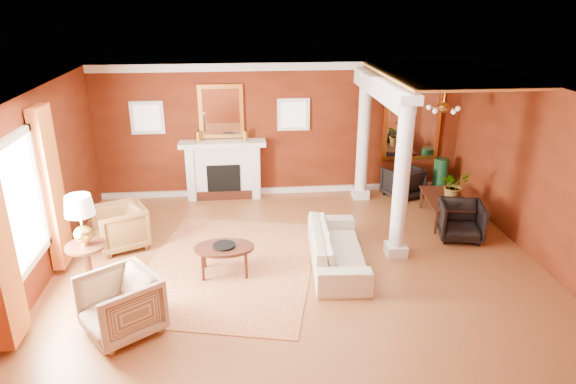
{
  "coord_description": "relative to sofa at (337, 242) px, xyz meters",
  "views": [
    {
      "loc": [
        -0.92,
        -7.4,
        4.25
      ],
      "look_at": [
        -0.15,
        0.54,
        1.15
      ],
      "focal_mm": 32.0,
      "sensor_mm": 36.0,
      "label": 1
    }
  ],
  "objects": [
    {
      "name": "ground",
      "position": [
        -0.62,
        -0.05,
        -0.42
      ],
      "size": [
        8.0,
        8.0,
        0.0
      ],
      "primitive_type": "plane",
      "color": "brown",
      "rests_on": "ground"
    },
    {
      "name": "room_shell",
      "position": [
        -0.62,
        -0.05,
        1.6
      ],
      "size": [
        8.04,
        7.04,
        2.92
      ],
      "color": "maroon",
      "rests_on": "ground"
    },
    {
      "name": "fireplace",
      "position": [
        -1.92,
        3.26,
        0.22
      ],
      "size": [
        1.85,
        0.42,
        1.29
      ],
      "color": "white",
      "rests_on": "ground"
    },
    {
      "name": "overmantel_mirror",
      "position": [
        -1.92,
        3.4,
        1.48
      ],
      "size": [
        0.95,
        0.07,
        1.15
      ],
      "color": "#EDAB45",
      "rests_on": "fireplace"
    },
    {
      "name": "flank_window_left",
      "position": [
        -3.47,
        3.41,
        1.38
      ],
      "size": [
        0.7,
        0.07,
        0.7
      ],
      "color": "white",
      "rests_on": "room_shell"
    },
    {
      "name": "flank_window_right",
      "position": [
        -0.37,
        3.41,
        1.38
      ],
      "size": [
        0.7,
        0.07,
        0.7
      ],
      "color": "white",
      "rests_on": "room_shell"
    },
    {
      "name": "left_window",
      "position": [
        -4.51,
        -0.65,
        1.0
      ],
      "size": [
        0.21,
        2.55,
        2.6
      ],
      "color": "white",
      "rests_on": "room_shell"
    },
    {
      "name": "column_front",
      "position": [
        1.08,
        0.25,
        1.01
      ],
      "size": [
        0.36,
        0.36,
        2.8
      ],
      "color": "white",
      "rests_on": "ground"
    },
    {
      "name": "column_back",
      "position": [
        1.08,
        2.95,
        1.01
      ],
      "size": [
        0.36,
        0.36,
        2.8
      ],
      "color": "white",
      "rests_on": "ground"
    },
    {
      "name": "header_beam",
      "position": [
        1.08,
        1.85,
        2.2
      ],
      "size": [
        0.3,
        3.2,
        0.32
      ],
      "primitive_type": "cube",
      "color": "white",
      "rests_on": "column_front"
    },
    {
      "name": "amber_ceiling",
      "position": [
        2.23,
        1.7,
        2.45
      ],
      "size": [
        2.3,
        3.4,
        0.04
      ],
      "primitive_type": "cube",
      "color": "gold",
      "rests_on": "room_shell"
    },
    {
      "name": "dining_mirror",
      "position": [
        2.28,
        3.4,
        1.13
      ],
      "size": [
        1.3,
        0.07,
        1.7
      ],
      "color": "#EDAB45",
      "rests_on": "room_shell"
    },
    {
      "name": "chandelier",
      "position": [
        2.28,
        1.75,
        1.83
      ],
      "size": [
        0.6,
        0.62,
        0.75
      ],
      "color": "gold",
      "rests_on": "room_shell"
    },
    {
      "name": "crown_trim",
      "position": [
        -0.62,
        3.41,
        2.4
      ],
      "size": [
        8.0,
        0.08,
        0.16
      ],
      "primitive_type": "cube",
      "color": "white",
      "rests_on": "room_shell"
    },
    {
      "name": "base_trim",
      "position": [
        -0.62,
        3.41,
        -0.36
      ],
      "size": [
        8.0,
        0.08,
        0.12
      ],
      "primitive_type": "cube",
      "color": "white",
      "rests_on": "ground"
    },
    {
      "name": "rug",
      "position": [
        -1.79,
        0.1,
        -0.41
      ],
      "size": [
        3.44,
        4.11,
        0.01
      ],
      "primitive_type": "cube",
      "rotation": [
        0.0,
        0.0,
        -0.23
      ],
      "color": "maroon",
      "rests_on": "ground"
    },
    {
      "name": "sofa",
      "position": [
        0.0,
        0.0,
        0.0
      ],
      "size": [
        0.78,
        2.19,
        0.84
      ],
      "primitive_type": "imported",
      "rotation": [
        0.0,
        0.0,
        1.5
      ],
      "color": "beige",
      "rests_on": "ground"
    },
    {
      "name": "armchair_leopard",
      "position": [
        -3.7,
        1.02,
        0.01
      ],
      "size": [
        1.06,
        1.08,
        0.86
      ],
      "primitive_type": "imported",
      "rotation": [
        0.0,
        0.0,
        -1.14
      ],
      "color": "black",
      "rests_on": "ground"
    },
    {
      "name": "armchair_stripe",
      "position": [
        -3.18,
        -1.52,
        0.04
      ],
      "size": [
        1.2,
        1.21,
        0.92
      ],
      "primitive_type": "imported",
      "rotation": [
        0.0,
        0.0,
        -0.95
      ],
      "color": "tan",
      "rests_on": "ground"
    },
    {
      "name": "coffee_table",
      "position": [
        -1.85,
        -0.1,
        0.02
      ],
      "size": [
        0.96,
        0.96,
        0.49
      ],
      "rotation": [
        0.0,
        0.0,
        -0.15
      ],
      "color": "black",
      "rests_on": "ground"
    },
    {
      "name": "coffee_book",
      "position": [
        -1.91,
        -0.08,
        0.17
      ],
      "size": [
        0.15,
        0.07,
        0.21
      ],
      "primitive_type": "imported",
      "rotation": [
        0.0,
        0.0,
        0.35
      ],
      "color": "black",
      "rests_on": "coffee_table"
    },
    {
      "name": "side_table",
      "position": [
        -3.92,
        -0.27,
        0.59
      ],
      "size": [
        0.6,
        0.6,
        1.5
      ],
      "rotation": [
        0.0,
        0.0,
        0.06
      ],
      "color": "black",
      "rests_on": "ground"
    },
    {
      "name": "dining_table",
      "position": [
        2.48,
        1.57,
        -0.04
      ],
      "size": [
        0.65,
        1.43,
        0.77
      ],
      "primitive_type": "imported",
      "rotation": [
        0.0,
        0.0,
        1.45
      ],
      "color": "black",
      "rests_on": "ground"
    },
    {
      "name": "dining_chair_near",
      "position": [
        2.44,
        0.76,
        -0.03
      ],
      "size": [
        0.89,
        0.85,
        0.78
      ],
      "primitive_type": "imported",
      "rotation": [
        0.0,
        0.0,
        -0.22
      ],
      "color": "black",
      "rests_on": "ground"
    },
    {
      "name": "dining_chair_far",
      "position": [
        2.02,
        2.91,
        -0.05
      ],
      "size": [
        0.94,
        0.91,
        0.75
      ],
      "primitive_type": "imported",
      "rotation": [
        0.0,
        0.0,
        3.55
      ],
      "color": "black",
      "rests_on": "ground"
    },
    {
      "name": "green_urn",
      "position": [
        2.88,
        2.95,
        -0.08
      ],
      "size": [
        0.36,
        0.36,
        0.86
      ],
      "color": "#123A1E",
      "rests_on": "ground"
    },
    {
      "name": "potted_plant",
      "position": [
        2.56,
        1.49,
        0.58
      ],
      "size": [
        0.66,
        0.7,
        0.46
      ],
      "primitive_type": "imported",
      "rotation": [
        0.0,
        0.0,
        0.23
      ],
      "color": "#26591E",
      "rests_on": "dining_table"
    }
  ]
}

